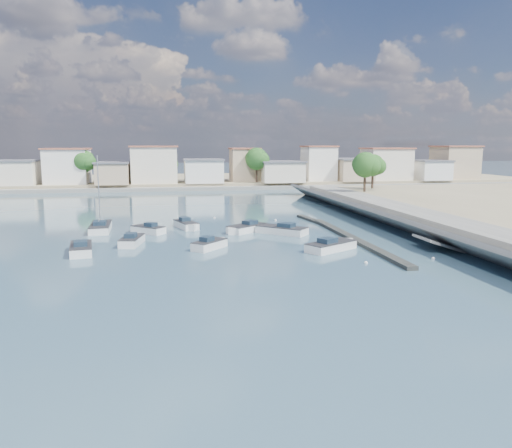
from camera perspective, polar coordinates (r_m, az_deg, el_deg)
The scene contains 17 objects.
ground at distance 80.59m, azimuth -1.30°, elevation 1.94°, with size 400.00×400.00×0.00m, color #325264.
seawall_walkway at distance 61.08m, azimuth 20.22°, elevation -0.07°, with size 5.00×90.00×1.80m, color slate.
breakwater at distance 56.00m, azimuth 10.02°, elevation -1.19°, with size 2.00×31.02×0.35m.
far_shore_land at distance 131.93m, azimuth -4.76°, elevation 5.00°, with size 160.00×40.00×1.40m, color gray.
far_shore_quay at distance 111.12m, azimuth -3.74°, elevation 4.10°, with size 160.00×2.50×0.80m, color slate.
far_town at distance 118.30m, azimuth 1.11°, elevation 6.61°, with size 113.01×12.80×8.35m.
shore_trees at distance 109.16m, azimuth 0.79°, elevation 7.09°, with size 74.56×38.32×7.92m.
motorboat_a at distance 49.39m, azimuth -19.36°, elevation -2.70°, with size 2.62×5.52×1.48m.
motorboat_b at distance 48.72m, azimuth -5.19°, elevation -2.37°, with size 3.79×3.96×1.48m.
motorboat_c at distance 56.78m, azimuth 2.70°, elevation -0.70°, with size 5.76×5.46×1.48m.
motorboat_d at distance 57.66m, azimuth -1.22°, elevation -0.54°, with size 5.15×4.71×1.48m.
motorboat_e at distance 52.03m, azimuth -13.93°, elevation -1.87°, with size 2.48×4.89×1.48m.
motorboat_f at distance 58.27m, azimuth -12.37°, elevation -0.65°, with size 4.08×3.91×1.48m.
motorboat_g at distance 60.75m, azimuth -7.93°, elevation -0.14°, with size 3.05×5.08×1.48m.
motorboat_h at distance 48.41m, azimuth 8.78°, elevation -2.51°, with size 5.61×4.58×1.48m.
sailboat at distance 61.53m, azimuth -17.31°, elevation -0.32°, with size 2.55×7.36×9.00m.
mooring_buoys at distance 57.17m, azimuth 5.83°, elevation -1.01°, with size 17.06×28.73×0.32m.
Camera 1 is at (-12.16, -39.04, 10.01)m, focal length 35.00 mm.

